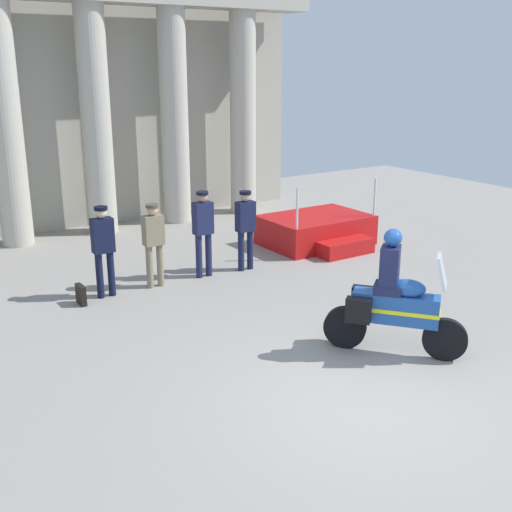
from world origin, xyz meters
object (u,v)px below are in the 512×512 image
object	(u,v)px
reviewing_stand	(318,231)
officer_in_row_3	(245,224)
officer_in_row_0	(103,244)
briefcase_on_ground	(81,295)
officer_in_row_2	(203,227)
officer_in_row_1	(154,239)
motorcycle_with_rider	(391,302)

from	to	relation	value
reviewing_stand	officer_in_row_3	bearing A→B (deg)	-164.73
officer_in_row_0	briefcase_on_ground	distance (m)	0.98
officer_in_row_0	officer_in_row_2	size ratio (longest dim) A/B	0.98
officer_in_row_1	reviewing_stand	bearing A→B (deg)	-172.77
officer_in_row_0	officer_in_row_3	xyz separation A→B (m)	(2.99, -0.07, -0.02)
officer_in_row_1	officer_in_row_0	bearing A→B (deg)	-0.55
briefcase_on_ground	officer_in_row_3	bearing A→B (deg)	1.04
reviewing_stand	briefcase_on_ground	distance (m)	6.00
officer_in_row_3	briefcase_on_ground	distance (m)	3.61
officer_in_row_1	briefcase_on_ground	world-z (taller)	officer_in_row_1
officer_in_row_1	briefcase_on_ground	size ratio (longest dim) A/B	4.50
officer_in_row_1	briefcase_on_ground	bearing A→B (deg)	4.52
officer_in_row_0	briefcase_on_ground	bearing A→B (deg)	13.81
officer_in_row_0	officer_in_row_1	bearing A→B (deg)	179.45
officer_in_row_2	briefcase_on_ground	bearing A→B (deg)	2.87
officer_in_row_0	officer_in_row_1	xyz separation A→B (m)	(0.98, -0.00, -0.04)
officer_in_row_3	motorcycle_with_rider	size ratio (longest dim) A/B	0.87
officer_in_row_3	motorcycle_with_rider	bearing A→B (deg)	85.05
officer_in_row_0	reviewing_stand	bearing A→B (deg)	-174.17
officer_in_row_0	officer_in_row_1	size ratio (longest dim) A/B	1.05
officer_in_row_2	officer_in_row_3	distance (m)	0.94
officer_in_row_2	motorcycle_with_rider	bearing A→B (deg)	96.78
officer_in_row_0	motorcycle_with_rider	world-z (taller)	motorcycle_with_rider
officer_in_row_3	motorcycle_with_rider	distance (m)	4.52
officer_in_row_3	motorcycle_with_rider	xyz separation A→B (m)	(-0.36, -4.50, -0.18)
officer_in_row_2	briefcase_on_ground	xyz separation A→B (m)	(-2.58, -0.15, -0.85)
reviewing_stand	officer_in_row_0	bearing A→B (deg)	-173.73
officer_in_row_3	reviewing_stand	bearing A→B (deg)	-165.17
officer_in_row_0	briefcase_on_ground	xyz separation A→B (m)	(-0.52, -0.13, -0.82)
officer_in_row_0	briefcase_on_ground	size ratio (longest dim) A/B	4.71
officer_in_row_1	motorcycle_with_rider	distance (m)	4.86
officer_in_row_0	officer_in_row_3	size ratio (longest dim) A/B	1.02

